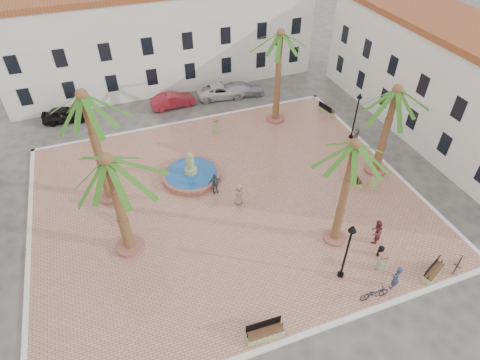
{
  "coord_description": "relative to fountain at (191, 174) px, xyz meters",
  "views": [
    {
      "loc": [
        -6.28,
        -19.72,
        19.5
      ],
      "look_at": [
        1.0,
        0.0,
        1.6
      ],
      "focal_mm": 30.0,
      "sensor_mm": 36.0,
      "label": 1
    }
  ],
  "objects": [
    {
      "name": "palm_nw",
      "position": [
        -5.95,
        -0.16,
        6.85
      ],
      "size": [
        5.55,
        5.55,
        8.47
      ],
      "color": "#A75F4C",
      "rests_on": "plaza"
    },
    {
      "name": "pedestrian_east",
      "position": [
        13.78,
        -0.59,
        0.47
      ],
      "size": [
        1.01,
        1.51,
        1.56
      ],
      "primitive_type": "imported",
      "rotation": [
        0.0,
        0.0,
        -1.99
      ],
      "color": "#796E5B",
      "rests_on": "plaza"
    },
    {
      "name": "cyclist_a",
      "position": [
        8.16,
        -13.37,
        0.56
      ],
      "size": [
        0.74,
        0.62,
        1.74
      ],
      "primitive_type": "imported",
      "rotation": [
        0.0,
        0.0,
        3.51
      ],
      "color": "#2E3049",
      "rests_on": "plaza"
    },
    {
      "name": "bollard_se",
      "position": [
        8.22,
        -12.04,
        0.35
      ],
      "size": [
        0.53,
        0.53,
        1.28
      ],
      "rotation": [
        0.0,
        0.0,
        -0.18
      ],
      "color": "#91A065",
      "rests_on": "plaza"
    },
    {
      "name": "cyclist_b",
      "position": [
        9.13,
        -10.11,
        0.58
      ],
      "size": [
        1.07,
        0.99,
        1.77
      ],
      "primitive_type": "imported",
      "rotation": [
        0.0,
        0.0,
        3.62
      ],
      "color": "maroon",
      "rests_on": "plaza"
    },
    {
      "name": "bicycle_a",
      "position": [
        6.71,
        -13.59,
        0.14
      ],
      "size": [
        1.76,
        0.73,
        0.9
      ],
      "primitive_type": "imported",
      "rotation": [
        0.0,
        0.0,
        1.49
      ],
      "color": "black",
      "rests_on": "plaza"
    },
    {
      "name": "kerb_w",
      "position": [
        -11.29,
        -3.19,
        -0.38
      ],
      "size": [
        0.3,
        22.3,
        0.16
      ],
      "primitive_type": "cube",
      "color": "silver",
      "rests_on": "ground"
    },
    {
      "name": "palm_sw",
      "position": [
        -5.34,
        -5.3,
        5.7
      ],
      "size": [
        5.6,
        5.6,
        7.27
      ],
      "color": "#A75F4C",
      "rests_on": "plaza"
    },
    {
      "name": "litter_bin",
      "position": [
        8.83,
        -11.18,
        0.03
      ],
      "size": [
        0.35,
        0.35,
        0.68
      ],
      "primitive_type": "cylinder",
      "color": "black",
      "rests_on": "plaza"
    },
    {
      "name": "kerb_n",
      "position": [
        1.71,
        7.81,
        -0.38
      ],
      "size": [
        26.3,
        0.3,
        0.16
      ],
      "primitive_type": "cube",
      "color": "silver",
      "rests_on": "ground"
    },
    {
      "name": "fountain",
      "position": [
        0.0,
        0.0,
        0.0
      ],
      "size": [
        4.39,
        4.39,
        2.27
      ],
      "color": "#A75F4C",
      "rests_on": "plaza"
    },
    {
      "name": "bench_s",
      "position": [
        0.21,
        -13.57,
        -0.01
      ],
      "size": [
        2.01,
        0.68,
        1.05
      ],
      "rotation": [
        0.0,
        0.0,
        -0.03
      ],
      "color": "#91A065",
      "rests_on": "plaza"
    },
    {
      "name": "bench_e",
      "position": [
        11.18,
        -4.66,
        -0.05
      ],
      "size": [
        0.8,
        1.8,
        0.92
      ],
      "rotation": [
        0.0,
        0.0,
        1.41
      ],
      "color": "#91A065",
      "rests_on": "plaza"
    },
    {
      "name": "bench_se",
      "position": [
        10.85,
        -13.48,
        -0.04
      ],
      "size": [
        1.84,
        1.19,
        0.93
      ],
      "rotation": [
        0.0,
        0.0,
        0.4
      ],
      "color": "#91A065",
      "rests_on": "plaza"
    },
    {
      "name": "bench_ne",
      "position": [
        14.09,
        4.64,
        -0.04
      ],
      "size": [
        0.92,
        1.89,
        0.96
      ],
      "rotation": [
        0.0,
        0.0,
        1.78
      ],
      "color": "#91A065",
      "rests_on": "plaza"
    },
    {
      "name": "bicycle_b",
      "position": [
        12.5,
        -13.59,
        0.14
      ],
      "size": [
        1.5,
        1.1,
        0.9
      ],
      "primitive_type": "imported",
      "rotation": [
        0.0,
        0.0,
        2.09
      ],
      "color": "black",
      "rests_on": "plaza"
    },
    {
      "name": "building_north",
      "position": [
        1.71,
        16.8,
        4.31
      ],
      "size": [
        30.4,
        7.4,
        9.5
      ],
      "color": "white",
      "rests_on": "ground"
    },
    {
      "name": "pedestrian_north",
      "position": [
        -6.23,
        7.21,
        0.6
      ],
      "size": [
        0.98,
        1.32,
        1.82
      ],
      "primitive_type": "imported",
      "rotation": [
        0.0,
        0.0,
        1.29
      ],
      "color": "#4B4B4F",
      "rests_on": "plaza"
    },
    {
      "name": "kerb_e",
      "position": [
        14.71,
        -3.19,
        -0.38
      ],
      "size": [
        0.3,
        22.3,
        0.16
      ],
      "primitive_type": "cube",
      "color": "silver",
      "rests_on": "ground"
    },
    {
      "name": "kerb_s",
      "position": [
        1.71,
        -14.19,
        -0.38
      ],
      "size": [
        26.3,
        0.3,
        0.16
      ],
      "primitive_type": "cube",
      "color": "silver",
      "rests_on": "ground"
    },
    {
      "name": "pedestrian_fountain_b",
      "position": [
        1.18,
        -2.21,
        0.52
      ],
      "size": [
        0.97,
        0.4,
        1.65
      ],
      "primitive_type": "imported",
      "rotation": [
        0.0,
        0.0,
        0.0
      ],
      "color": "#334455",
      "rests_on": "plaza"
    },
    {
      "name": "plaza",
      "position": [
        1.71,
        -3.19,
        -0.38
      ],
      "size": [
        26.0,
        22.0,
        0.15
      ],
      "primitive_type": "cube",
      "color": "tan",
      "rests_on": "ground"
    },
    {
      "name": "bollard_n",
      "position": [
        3.59,
        5.17,
        0.34
      ],
      "size": [
        0.45,
        0.45,
        1.25
      ],
      "rotation": [
        0.0,
        0.0,
        -0.01
      ],
      "color": "#91A065",
      "rests_on": "plaza"
    },
    {
      "name": "lamppost_e",
      "position": [
        14.11,
        0.39,
        2.53
      ],
      "size": [
        0.46,
        0.46,
        4.2
      ],
      "color": "black",
      "rests_on": "plaza"
    },
    {
      "name": "bollard_e",
      "position": [
        11.98,
        -5.88,
        0.45
      ],
      "size": [
        0.63,
        0.63,
        1.45
      ],
      "rotation": [
        0.0,
        0.0,
        0.25
      ],
      "color": "#91A065",
      "rests_on": "plaza"
    },
    {
      "name": "car_silver",
      "position": [
        8.13,
        10.9,
        0.18
      ],
      "size": [
        4.67,
        2.58,
        1.28
      ],
      "primitive_type": "imported",
      "rotation": [
        0.0,
        0.0,
        1.39
      ],
      "color": "#B1B2BA",
      "rests_on": "ground"
    },
    {
      "name": "car_black",
      "position": [
        -8.49,
        11.77,
        0.22
      ],
      "size": [
        4.16,
        2.05,
        1.36
      ],
      "primitive_type": "imported",
      "rotation": [
        0.0,
        0.0,
        1.46
      ],
      "color": "black",
      "rests_on": "ground"
    },
    {
      "name": "palm_ne",
      "position": [
        9.21,
        5.2,
        6.71
      ],
      "size": [
        5.07,
        5.07,
        8.23
      ],
      "color": "#A75F4C",
      "rests_on": "plaza"
    },
    {
      "name": "pedestrian_fountain_a",
      "position": [
        2.36,
        -3.9,
        0.53
      ],
      "size": [
        0.97,
        0.94,
        1.68
      ],
      "primitive_type": "imported",
      "rotation": [
        0.0,
        0.0,
        0.7
      ],
      "color": "#9B7A5E",
      "rests_on": "plaza"
    },
    {
      "name": "car_white",
      "position": [
        6.07,
        11.16,
        0.21
      ],
      "size": [
        5.05,
        2.83,
        1.33
      ],
      "primitive_type": "imported",
      "rotation": [
        0.0,
        0.0,
        1.44
      ],
      "color": "silver",
      "rests_on": "ground"
    },
    {
      "name": "ground",
      "position": [
        1.71,
        -3.19,
        -0.46
      ],
      "size": [
        120.0,
        120.0,
        0.0
      ],
      "primitive_type": "plane",
      "color": "#56544F",
      "rests_on": "ground"
    },
    {
      "name": "car_red",
      "position": [
        1.14,
        10.96,
        0.23
      ],
      "size": [
        4.26,
        1.73,
        1.38
      ],
      "primitive_type": "imported",
      "rotation": [
        0.0,
        0.0,
        1.64
      ],
      "color": "maroon",
      "rests_on": "ground"
    },
    {
      "name": "palm_e",
      "position": [
        13.38,
        -4.13,
        5.71
      ],
      "size": [
        5.31,
        5.31,
        7.23
      ],
      "color": "#A75F4C",
      "rests_on": "plaza"
    },
    {
      "name": "palm_s",
      "position": [
        6.93,
        -9.06,
        6.22
      ],
      "size": [
        4.62,
        4.62,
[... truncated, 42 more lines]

